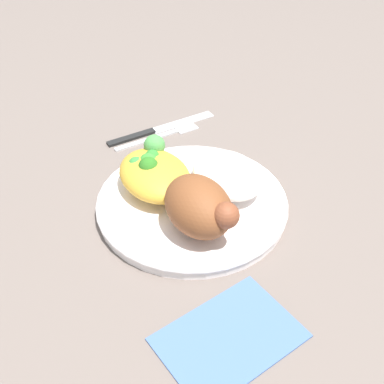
% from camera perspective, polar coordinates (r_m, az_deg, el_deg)
% --- Properties ---
extents(ground_plane, '(2.00, 2.00, 0.00)m').
position_cam_1_polar(ground_plane, '(0.63, 0.00, -1.94)').
color(ground_plane, '#685A53').
extents(plate, '(0.25, 0.25, 0.02)m').
position_cam_1_polar(plate, '(0.63, 0.00, -1.30)').
color(plate, white).
rests_on(plate, ground_plane).
extents(roasted_chicken, '(0.10, 0.07, 0.06)m').
position_cam_1_polar(roasted_chicken, '(0.56, 0.92, -1.73)').
color(roasted_chicken, brown).
rests_on(roasted_chicken, plate).
extents(rice_pile, '(0.11, 0.09, 0.04)m').
position_cam_1_polar(rice_pile, '(0.64, 4.00, 2.24)').
color(rice_pile, white).
rests_on(rice_pile, plate).
extents(mac_cheese_with_broccoli, '(0.12, 0.09, 0.05)m').
position_cam_1_polar(mac_cheese_with_broccoli, '(0.63, -4.51, 2.39)').
color(mac_cheese_with_broccoli, gold).
rests_on(mac_cheese_with_broccoli, plate).
extents(fork, '(0.02, 0.14, 0.01)m').
position_cam_1_polar(fork, '(0.77, -3.56, 6.71)').
color(fork, silver).
rests_on(fork, ground_plane).
extents(knife, '(0.02, 0.19, 0.01)m').
position_cam_1_polar(knife, '(0.78, -4.68, 7.21)').
color(knife, black).
rests_on(knife, ground_plane).
extents(napkin, '(0.11, 0.15, 0.00)m').
position_cam_1_polar(napkin, '(0.50, 4.40, -16.59)').
color(napkin, '#47669E').
rests_on(napkin, ground_plane).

